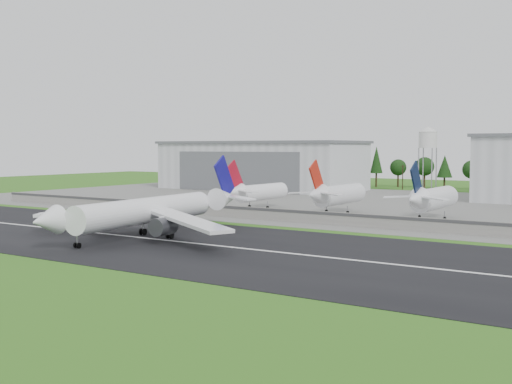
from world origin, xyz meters
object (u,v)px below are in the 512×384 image
Objects in this scene: parked_jet_red_a at (256,192)px; parked_jet_red_b at (335,194)px; main_airliner at (144,217)px; parked_jet_navy at (431,199)px.

parked_jet_red_a is 28.08m from parked_jet_red_b.
parked_jet_navy is at bearing -127.96° from main_airliner.
main_airliner reaches higher than parked_jet_navy.
main_airliner reaches higher than parked_jet_red_b.
parked_jet_red_a is at bearing -83.37° from main_airliner.
parked_jet_red_b is (13.38, 67.01, 1.40)m from main_airliner.
parked_jet_red_b is (28.08, 0.05, 0.31)m from parked_jet_red_a.
main_airliner is at bearing -101.29° from parked_jet_red_b.
main_airliner is 79.22m from parked_jet_navy.
main_airliner is 1.89× the size of parked_jet_red_b.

